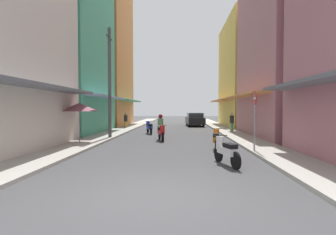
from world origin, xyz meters
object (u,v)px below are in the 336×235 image
at_px(motorbike_blue, 149,127).
at_px(utility_pole, 110,83).
at_px(motorbike_red, 161,129).
at_px(motorbike_white, 226,150).
at_px(vendor_umbrella, 79,107).
at_px(street_sign_no_entry, 255,113).
at_px(pedestrian_crossing, 232,122).
at_px(parked_car, 195,119).
at_px(pedestrian_far, 126,119).
at_px(motorbike_orange, 216,139).

distance_m(motorbike_blue, utility_pole, 5.07).
height_order(motorbike_red, motorbike_white, motorbike_red).
bearing_deg(motorbike_blue, vendor_umbrella, -118.38).
bearing_deg(street_sign_no_entry, pedestrian_crossing, 84.28).
distance_m(motorbike_red, pedestrian_crossing, 7.98).
xyz_separation_m(motorbike_blue, pedestrian_crossing, (6.55, 1.79, 0.30)).
bearing_deg(parked_car, pedestrian_far, -148.70).
bearing_deg(pedestrian_far, motorbike_orange, -60.77).
relative_size(motorbike_orange, motorbike_white, 1.03).
height_order(parked_car, pedestrian_crossing, pedestrian_crossing).
xyz_separation_m(motorbike_white, pedestrian_crossing, (2.65, 12.64, 0.30)).
relative_size(motorbike_red, vendor_umbrella, 0.80).
bearing_deg(pedestrian_crossing, motorbike_blue, -164.69).
bearing_deg(motorbike_white, street_sign_no_entry, 56.22).
relative_size(motorbike_blue, utility_pole, 0.25).
bearing_deg(utility_pole, vendor_umbrella, -114.83).
xyz_separation_m(motorbike_red, pedestrian_crossing, (5.35, 5.92, 0.10)).
bearing_deg(pedestrian_crossing, motorbike_orange, -105.25).
xyz_separation_m(vendor_umbrella, utility_pole, (1.05, 2.27, 1.55)).
bearing_deg(motorbike_orange, street_sign_no_entry, -35.07).
bearing_deg(motorbike_white, parked_car, 89.90).
distance_m(motorbike_blue, street_sign_no_entry, 10.14).
relative_size(parked_car, vendor_umbrella, 1.90).
height_order(pedestrian_crossing, utility_pole, utility_pole).
xyz_separation_m(motorbike_blue, street_sign_no_entry, (5.53, -8.42, 1.21)).
relative_size(motorbike_orange, parked_car, 0.43).
distance_m(motorbike_orange, utility_pole, 7.86).
bearing_deg(vendor_umbrella, motorbike_blue, 61.62).
height_order(motorbike_blue, utility_pole, utility_pole).
relative_size(motorbike_orange, vendor_umbrella, 0.81).
bearing_deg(motorbike_red, street_sign_no_entry, -44.76).
distance_m(motorbike_red, motorbike_blue, 4.30).
bearing_deg(street_sign_no_entry, motorbike_orange, 144.93).
relative_size(motorbike_orange, pedestrian_far, 1.12).
distance_m(utility_pole, street_sign_no_entry, 9.23).
xyz_separation_m(parked_car, vendor_umbrella, (-7.06, -14.84, 1.25)).
bearing_deg(motorbike_red, motorbike_white, -68.09).
xyz_separation_m(parked_car, pedestrian_crossing, (2.61, -7.28, 0.06)).
bearing_deg(street_sign_no_entry, motorbike_white, -123.78).
height_order(pedestrian_far, street_sign_no_entry, street_sign_no_entry).
bearing_deg(motorbike_white, motorbike_blue, 109.82).
xyz_separation_m(motorbike_orange, pedestrian_crossing, (2.50, 9.17, 0.30)).
distance_m(vendor_umbrella, street_sign_no_entry, 9.05).
distance_m(motorbike_orange, motorbike_white, 3.47).
relative_size(motorbike_white, vendor_umbrella, 0.79).
height_order(motorbike_blue, parked_car, parked_car).
bearing_deg(motorbike_red, pedestrian_crossing, 47.92).
distance_m(parked_car, street_sign_no_entry, 17.59).
height_order(motorbike_orange, vendor_umbrella, vendor_umbrella).
bearing_deg(motorbike_white, vendor_umbrella, 144.10).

